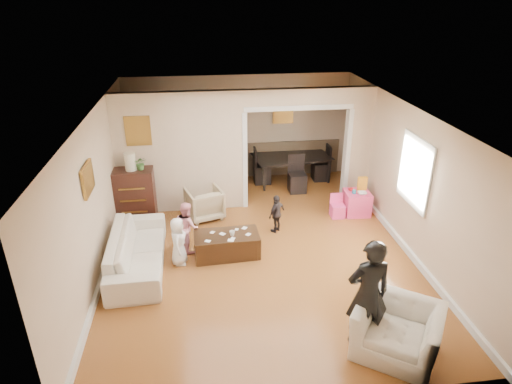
{
  "coord_description": "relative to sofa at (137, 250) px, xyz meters",
  "views": [
    {
      "loc": [
        -0.96,
        -7.11,
        4.45
      ],
      "look_at": [
        0.0,
        0.2,
        1.05
      ],
      "focal_mm": 30.99,
      "sensor_mm": 36.0,
      "label": 1
    }
  ],
  "objects": [
    {
      "name": "armchair_back",
      "position": [
        1.2,
        1.71,
        -0.0
      ],
      "size": [
        0.88,
        0.89,
        0.65
      ],
      "primitive_type": "imported",
      "rotation": [
        0.0,
        0.0,
        3.44
      ],
      "color": "#C5AC89",
      "rests_on": "ground"
    },
    {
      "name": "window_pane",
      "position": [
        4.88,
        -0.03,
        1.22
      ],
      "size": [
        0.03,
        0.95,
        1.1
      ],
      "primitive_type": "cube",
      "color": "white",
      "rests_on": "ground"
    },
    {
      "name": "potted_plant",
      "position": [
        -0.02,
        1.76,
        0.95
      ],
      "size": [
        0.25,
        0.21,
        0.27
      ],
      "primitive_type": "imported",
      "color": "#487D37",
      "rests_on": "dresser"
    },
    {
      "name": "dresser",
      "position": [
        -0.22,
        1.76,
        0.24
      ],
      "size": [
        0.83,
        0.47,
        1.14
      ],
      "primitive_type": "cube",
      "color": "black",
      "rests_on": "ground"
    },
    {
      "name": "table_lamp",
      "position": [
        -0.22,
        1.76,
        0.99
      ],
      "size": [
        0.22,
        0.22,
        0.36
      ],
      "primitive_type": "cylinder",
      "color": "beige",
      "rests_on": "dresser"
    },
    {
      "name": "partition_header",
      "position": [
        3.25,
        2.17,
        2.1
      ],
      "size": [
        2.22,
        0.18,
        0.35
      ],
      "primitive_type": "cube",
      "color": "beige",
      "rests_on": "partition_right"
    },
    {
      "name": "cyan_cup",
      "position": [
        4.36,
        1.4,
        0.22
      ],
      "size": [
        0.08,
        0.08,
        0.08
      ],
      "primitive_type": "cylinder",
      "color": "#289FC8",
      "rests_on": "play_table"
    },
    {
      "name": "framed_art_alcove",
      "position": [
        3.25,
        3.81,
        1.37
      ],
      "size": [
        0.45,
        0.03,
        0.55
      ],
      "primitive_type": "cube",
      "color": "brown"
    },
    {
      "name": "armchair_front",
      "position": [
        3.64,
        -2.49,
        0.02
      ],
      "size": [
        1.42,
        1.39,
        0.7
      ],
      "primitive_type": "imported",
      "rotation": [
        0.0,
        0.0,
        -0.62
      ],
      "color": "white",
      "rests_on": "ground"
    },
    {
      "name": "child_kneel_a",
      "position": [
        0.71,
        0.01,
        0.12
      ],
      "size": [
        0.33,
        0.46,
        0.89
      ],
      "primitive_type": "imported",
      "rotation": [
        0.0,
        0.0,
        1.45
      ],
      "color": "white",
      "rests_on": "ground"
    },
    {
      "name": "play_table",
      "position": [
        4.46,
        1.45,
        -0.07
      ],
      "size": [
        0.55,
        0.55,
        0.51
      ],
      "primitive_type": "cube",
      "rotation": [
        0.0,
        0.0,
        -0.05
      ],
      "color": "#EB3D7B",
      "rests_on": "ground"
    },
    {
      "name": "adult_person",
      "position": [
        3.26,
        -2.28,
        0.49
      ],
      "size": [
        0.61,
        0.41,
        1.63
      ],
      "primitive_type": "imported",
      "rotation": [
        0.0,
        0.0,
        3.18
      ],
      "color": "black",
      "rests_on": "ground"
    },
    {
      "name": "framed_art_partition",
      "position": [
        -0.05,
        2.07,
        1.52
      ],
      "size": [
        0.45,
        0.03,
        0.55
      ],
      "primitive_type": "cube",
      "color": "brown",
      "rests_on": "partition_left"
    },
    {
      "name": "toy_block",
      "position": [
        4.34,
        1.57,
        0.2
      ],
      "size": [
        0.09,
        0.08,
        0.05
      ],
      "primitive_type": "cube",
      "rotation": [
        0.0,
        0.0,
        0.3
      ],
      "color": "red",
      "rests_on": "play_table"
    },
    {
      "name": "child_kneel_b",
      "position": [
        0.86,
        0.46,
        0.16
      ],
      "size": [
        0.52,
        0.57,
        0.96
      ],
      "primitive_type": "imported",
      "rotation": [
        0.0,
        0.0,
        1.98
      ],
      "color": "pink",
      "rests_on": "ground"
    },
    {
      "name": "craft_papers",
      "position": [
        1.61,
        0.14,
        0.11
      ],
      "size": [
        0.85,
        0.52,
        0.0
      ],
      "color": "white",
      "rests_on": "coffee_table"
    },
    {
      "name": "play_bowl",
      "position": [
        4.51,
        1.33,
        0.2
      ],
      "size": [
        0.21,
        0.21,
        0.05
      ],
      "primitive_type": "imported",
      "rotation": [
        0.0,
        0.0,
        -0.05
      ],
      "color": "white",
      "rests_on": "play_table"
    },
    {
      "name": "dining_table",
      "position": [
        3.43,
        3.4,
        0.0
      ],
      "size": [
        2.01,
        1.32,
        0.66
      ],
      "primitive_type": "imported",
      "rotation": [
        0.0,
        0.0,
        0.15
      ],
      "color": "black",
      "rests_on": "ground"
    },
    {
      "name": "coffee_table",
      "position": [
        1.56,
        0.16,
        -0.11
      ],
      "size": [
        1.19,
        0.64,
        0.43
      ],
      "primitive_type": "cube",
      "rotation": [
        0.0,
        0.0,
        0.06
      ],
      "color": "#392112",
      "rests_on": "ground"
    },
    {
      "name": "floor",
      "position": [
        2.15,
        0.37,
        -0.33
      ],
      "size": [
        7.0,
        7.0,
        0.0
      ],
      "primitive_type": "plane",
      "color": "#A4602A",
      "rests_on": "ground"
    },
    {
      "name": "partition_left",
      "position": [
        0.78,
        2.17,
        0.97
      ],
      "size": [
        2.75,
        0.18,
        2.6
      ],
      "primitive_type": "cube",
      "color": "beige",
      "rests_on": "ground"
    },
    {
      "name": "partition_right",
      "position": [
        4.63,
        2.17,
        0.97
      ],
      "size": [
        0.55,
        0.18,
        2.6
      ],
      "primitive_type": "cube",
      "color": "beige",
      "rests_on": "ground"
    },
    {
      "name": "sofa",
      "position": [
        0.0,
        0.0,
        0.0
      ],
      "size": [
        0.93,
        2.26,
        0.65
      ],
      "primitive_type": "imported",
      "rotation": [
        0.0,
        0.0,
        1.59
      ],
      "color": "white",
      "rests_on": "ground"
    },
    {
      "name": "child_toddler",
      "position": [
        2.61,
        0.91,
        0.07
      ],
      "size": [
        0.47,
        0.46,
        0.8
      ],
      "primitive_type": "imported",
      "rotation": [
        0.0,
        0.0,
        -2.39
      ],
      "color": "black",
      "rests_on": "ground"
    },
    {
      "name": "cereal_box",
      "position": [
        4.58,
        1.55,
        0.33
      ],
      "size": [
        0.2,
        0.08,
        0.3
      ],
      "primitive_type": "cube",
      "rotation": [
        0.0,
        0.0,
        -0.05
      ],
      "color": "yellow",
      "rests_on": "play_table"
    },
    {
      "name": "coffee_cup",
      "position": [
        1.66,
        0.11,
        0.15
      ],
      "size": [
        0.1,
        0.1,
        0.09
      ],
      "primitive_type": "imported",
      "rotation": [
        0.0,
        0.0,
        0.06
      ],
      "color": "silver",
      "rests_on": "coffee_table"
    },
    {
      "name": "framed_art_sofa_wall",
      "position": [
        -0.56,
        -0.23,
        1.47
      ],
      "size": [
        0.03,
        0.55,
        0.4
      ],
      "primitive_type": "cube",
      "color": "brown"
    }
  ]
}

